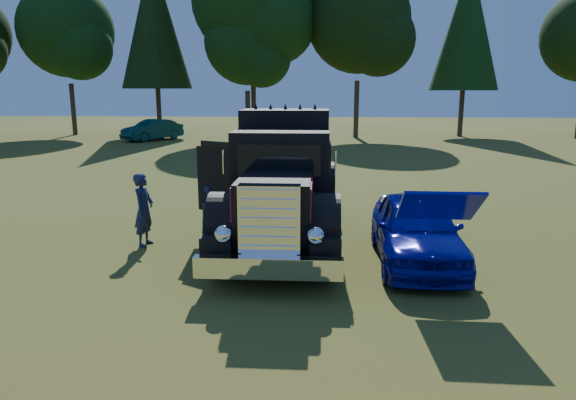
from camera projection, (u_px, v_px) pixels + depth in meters
The scene contains 7 objects.
ground at pixel (241, 286), 9.22m from camera, with size 120.00×120.00×0.00m, color #365218.
treeline at pixel (213, 22), 35.07m from camera, with size 74.37×24.11×14.17m.
diamond_t_truck at pixel (282, 188), 11.64m from camera, with size 3.25×7.16×3.00m.
hotrod_coupe at pixel (416, 229), 10.38m from camera, with size 1.69×4.20×1.89m.
spectator_near at pixel (144, 210), 11.47m from camera, with size 0.60×0.40×1.65m, color #1C2842.
spectator_far at pixel (216, 202), 12.05m from camera, with size 0.84×0.66×1.73m, color #1B2A40.
distant_teal_car at pixel (152, 130), 35.94m from camera, with size 1.54×4.42×1.46m, color #0A3441.
Camera 1 is at (1.40, -8.62, 3.44)m, focal length 32.00 mm.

